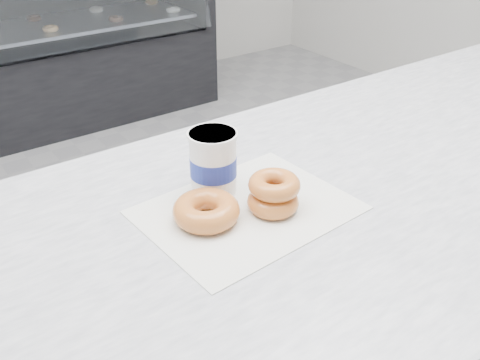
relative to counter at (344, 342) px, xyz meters
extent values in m
plane|color=gray|center=(0.00, 0.60, -0.45)|extent=(5.00, 5.00, 0.00)
cube|color=#333335|center=(0.00, 0.00, -0.02)|extent=(3.00, 0.70, 0.86)
cube|color=silver|center=(0.00, 0.00, 0.43)|extent=(3.06, 0.76, 0.04)
cube|color=black|center=(0.00, 2.70, -0.20)|extent=(2.40, 0.70, 0.50)
cube|color=silver|center=(0.00, 2.70, 0.13)|extent=(2.20, 0.55, 0.02)
cube|color=silver|center=(-0.26, 0.03, 0.45)|extent=(0.35, 0.28, 0.00)
torus|color=orange|center=(-0.33, 0.05, 0.47)|extent=(0.12, 0.12, 0.04)
torus|color=orange|center=(-0.22, 0.01, 0.47)|extent=(0.09, 0.09, 0.03)
torus|color=orange|center=(-0.22, 0.01, 0.50)|extent=(0.12, 0.12, 0.03)
cylinder|color=white|center=(-0.27, 0.12, 0.51)|extent=(0.09, 0.09, 0.12)
cylinder|color=white|center=(-0.27, 0.12, 0.56)|extent=(0.09, 0.09, 0.01)
cylinder|color=navy|center=(-0.27, 0.12, 0.50)|extent=(0.09, 0.09, 0.04)
camera|label=1|loc=(-0.71, -0.57, 0.95)|focal=40.00mm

